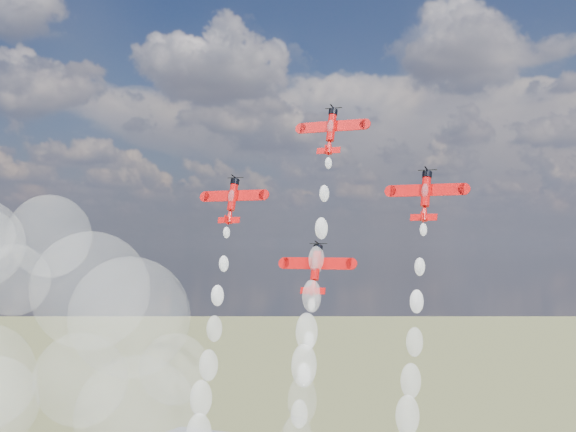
% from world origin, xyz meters
% --- Properties ---
extents(plane_lead, '(10.84, 4.32, 7.56)m').
position_xyz_m(plane_lead, '(-5.12, 18.28, 108.22)').
color(plane_lead, red).
rests_on(plane_lead, ground).
extents(plane_left, '(10.84, 4.32, 7.56)m').
position_xyz_m(plane_left, '(-20.96, 15.19, 97.58)').
color(plane_left, red).
rests_on(plane_left, ground).
extents(plane_right, '(10.84, 4.32, 7.56)m').
position_xyz_m(plane_right, '(10.71, 15.19, 97.58)').
color(plane_right, red).
rests_on(plane_right, ground).
extents(plane_slot, '(10.84, 4.32, 7.56)m').
position_xyz_m(plane_slot, '(-5.12, 12.09, 86.94)').
color(plane_slot, red).
rests_on(plane_slot, ground).
extents(drifted_smoke_cloud, '(67.95, 36.63, 50.60)m').
position_xyz_m(drifted_smoke_cloud, '(-61.74, 20.67, 73.28)').
color(drifted_smoke_cloud, white).
rests_on(drifted_smoke_cloud, ground).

